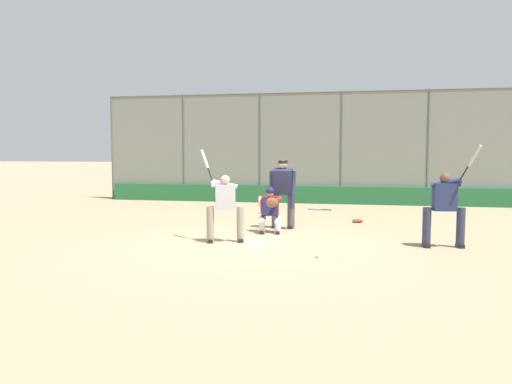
{
  "coord_description": "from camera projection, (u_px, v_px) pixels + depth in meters",
  "views": [
    {
      "loc": [
        -2.2,
        10.87,
        2.04
      ],
      "look_at": [
        0.2,
        -1.0,
        1.05
      ],
      "focal_mm": 35.0,
      "sensor_mm": 36.0,
      "label": 1
    }
  ],
  "objects": [
    {
      "name": "batter_on_deck",
      "position": [
        445.0,
        207.0,
        10.53
      ],
      "size": [
        1.09,
        0.58,
        2.18
      ],
      "rotation": [
        0.0,
        0.0,
        3.3
      ],
      "color": "#2D334C",
      "rests_on": "ground_plane"
    },
    {
      "name": "padding_wall",
      "position": [
        299.0,
        195.0,
        19.64
      ],
      "size": [
        15.69,
        0.18,
        0.69
      ],
      "primitive_type": "cube",
      "color": "#236638",
      "rests_on": "ground_plane"
    },
    {
      "name": "batter_at_plate",
      "position": [
        225.0,
        206.0,
        11.15
      ],
      "size": [
        1.08,
        0.54,
        2.08
      ],
      "rotation": [
        0.0,
        0.0,
        0.3
      ],
      "color": "gray",
      "rests_on": "ground_plane"
    },
    {
      "name": "spare_bat_by_padding",
      "position": [
        316.0,
        209.0,
        17.37
      ],
      "size": [
        0.83,
        0.35,
        0.07
      ],
      "rotation": [
        0.0,
        0.0,
        5.93
      ],
      "color": "black",
      "rests_on": "ground_plane"
    },
    {
      "name": "home_plate_marker",
      "position": [
        256.0,
        242.0,
        11.22
      ],
      "size": [
        0.43,
        0.43,
        0.01
      ],
      "primitive_type": "cube",
      "color": "white",
      "rests_on": "ground_plane"
    },
    {
      "name": "umpire_home",
      "position": [
        283.0,
        192.0,
        13.13
      ],
      "size": [
        0.74,
        0.46,
        1.82
      ],
      "rotation": [
        0.0,
        0.0,
        -0.04
      ],
      "color": "#4C4C51",
      "rests_on": "ground_plane"
    },
    {
      "name": "baseball_loose",
      "position": [
        317.0,
        256.0,
        9.57
      ],
      "size": [
        0.07,
        0.07,
        0.07
      ],
      "primitive_type": "sphere",
      "color": "white",
      "rests_on": "ground_plane"
    },
    {
      "name": "fielding_glove_on_dirt",
      "position": [
        357.0,
        221.0,
        14.28
      ],
      "size": [
        0.31,
        0.24,
        0.11
      ],
      "color": "brown",
      "rests_on": "ground_plane"
    },
    {
      "name": "spare_bat_third_base_side",
      "position": [
        293.0,
        207.0,
        17.95
      ],
      "size": [
        0.25,
        0.79,
        0.07
      ],
      "rotation": [
        0.0,
        0.0,
        1.82
      ],
      "color": "black",
      "rests_on": "ground_plane"
    },
    {
      "name": "ground_plane",
      "position": [
        256.0,
        242.0,
        11.22
      ],
      "size": [
        160.0,
        160.0,
        0.0
      ],
      "primitive_type": "plane",
      "color": "tan"
    },
    {
      "name": "backstop_fence",
      "position": [
        300.0,
        146.0,
        19.58
      ],
      "size": [
        16.09,
        0.08,
        4.35
      ],
      "color": "#515651",
      "rests_on": "ground_plane"
    },
    {
      "name": "bleachers_beyond",
      "position": [
        266.0,
        186.0,
        22.53
      ],
      "size": [
        11.2,
        2.5,
        1.48
      ],
      "color": "slate",
      "rests_on": "ground_plane"
    },
    {
      "name": "catcher_behind_plate",
      "position": [
        270.0,
        209.0,
        12.46
      ],
      "size": [
        0.63,
        0.74,
        1.15
      ],
      "rotation": [
        0.0,
        0.0,
        0.13
      ],
      "color": "silver",
      "rests_on": "ground_plane"
    },
    {
      "name": "spare_bat_near_backstop",
      "position": [
        231.0,
        208.0,
        17.79
      ],
      "size": [
        0.3,
        0.83,
        0.07
      ],
      "rotation": [
        0.0,
        0.0,
        1.87
      ],
      "color": "black",
      "rests_on": "ground_plane"
    }
  ]
}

